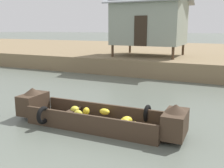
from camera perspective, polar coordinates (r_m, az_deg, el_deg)
ground_plane at (r=12.42m, az=10.66°, el=-1.22°), size 300.00×300.00×0.00m
riverbank_strip at (r=24.31m, az=18.33°, el=5.96°), size 160.00×20.00×0.99m
banana_boat at (r=7.63m, az=-3.43°, el=-6.95°), size 5.10×1.95×0.94m
stilt_house_left at (r=17.85m, az=8.15°, el=13.25°), size 5.03×3.93×4.49m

